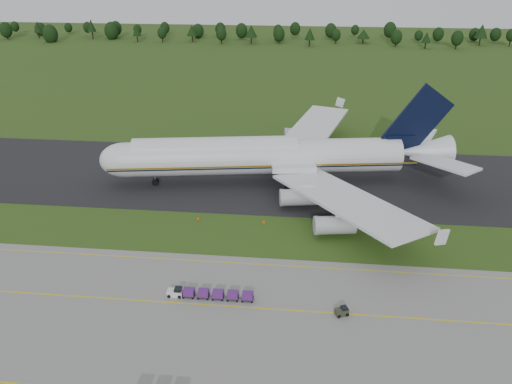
# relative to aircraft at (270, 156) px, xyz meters

# --- Properties ---
(ground) EXTENTS (600.00, 600.00, 0.00)m
(ground) POSITION_rel_aircraft_xyz_m (-2.00, -25.16, -6.70)
(ground) COLOR #294514
(ground) RESTS_ON ground
(apron) EXTENTS (300.00, 52.00, 0.06)m
(apron) POSITION_rel_aircraft_xyz_m (-2.00, -59.16, -6.67)
(apron) COLOR slate
(apron) RESTS_ON ground
(taxiway) EXTENTS (300.00, 40.00, 0.08)m
(taxiway) POSITION_rel_aircraft_xyz_m (-2.00, 2.84, -6.66)
(taxiway) COLOR black
(taxiway) RESTS_ON ground
(apron_markings) EXTENTS (300.00, 30.20, 0.01)m
(apron_markings) POSITION_rel_aircraft_xyz_m (-2.00, -52.14, -6.63)
(apron_markings) COLOR #D7C40C
(apron_markings) RESTS_ON apron
(tree_line) EXTENTS (523.67, 23.05, 11.96)m
(tree_line) POSITION_rel_aircraft_xyz_m (-8.68, 196.34, -0.51)
(tree_line) COLOR black
(tree_line) RESTS_ON ground
(aircraft) EXTENTS (83.85, 80.43, 23.45)m
(aircraft) POSITION_rel_aircraft_xyz_m (0.00, 0.00, 0.00)
(aircraft) COLOR silver
(aircraft) RESTS_ON ground
(baggage_train) EXTENTS (13.93, 1.48, 1.42)m
(baggage_train) POSITION_rel_aircraft_xyz_m (-6.20, -45.37, -5.87)
(baggage_train) COLOR silver
(baggage_train) RESTS_ON apron
(utility_cart) EXTENTS (2.25, 1.84, 1.07)m
(utility_cart) POSITION_rel_aircraft_xyz_m (14.69, -47.40, -6.11)
(utility_cart) COLOR #2D3223
(utility_cart) RESTS_ON apron
(edge_markers) EXTENTS (14.06, 0.30, 0.60)m
(edge_markers) POSITION_rel_aircraft_xyz_m (-6.33, -20.47, -6.42)
(edge_markers) COLOR #FF4B08
(edge_markers) RESTS_ON ground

